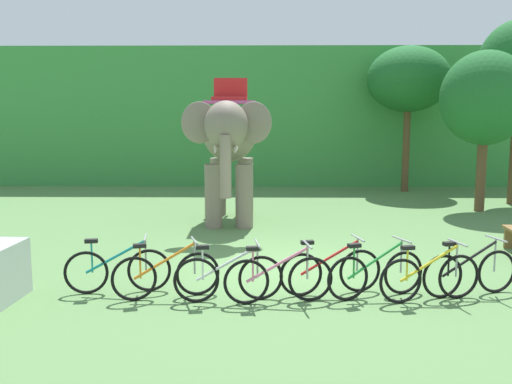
% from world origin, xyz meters
% --- Properties ---
extents(ground_plane, '(80.00, 80.00, 0.00)m').
position_xyz_m(ground_plane, '(0.00, 0.00, 0.00)').
color(ground_plane, '#567F47').
extents(foliage_hedge, '(36.00, 6.00, 5.28)m').
position_xyz_m(foliage_hedge, '(0.00, 14.32, 2.64)').
color(foliage_hedge, '#3D8E42').
rests_on(foliage_hedge, ground).
extents(tree_center_right, '(2.90, 2.90, 5.15)m').
position_xyz_m(tree_center_right, '(4.73, 10.11, 3.97)').
color(tree_center_right, brown).
rests_on(tree_center_right, ground).
extents(tree_left, '(2.53, 2.53, 4.61)m').
position_xyz_m(tree_left, '(5.97, 6.19, 3.25)').
color(tree_left, brown).
rests_on(tree_left, ground).
extents(elephant, '(2.08, 4.15, 3.78)m').
position_xyz_m(elephant, '(-1.22, 4.26, 2.20)').
color(elephant, gray).
rests_on(elephant, ground).
extents(bike_teal, '(1.70, 0.52, 0.92)m').
position_xyz_m(bike_teal, '(-2.69, -1.48, 0.39)').
color(bike_teal, black).
rests_on(bike_teal, ground).
extents(bike_orange, '(1.65, 0.65, 0.92)m').
position_xyz_m(bike_orange, '(-1.86, -1.73, 0.39)').
color(bike_orange, black).
rests_on(bike_orange, ground).
extents(bike_white, '(1.70, 0.52, 0.92)m').
position_xyz_m(bike_white, '(-0.87, -1.86, 0.39)').
color(bike_white, black).
rests_on(bike_white, ground).
extents(bike_pink, '(1.70, 0.52, 0.92)m').
position_xyz_m(bike_pink, '(-0.10, -1.93, 0.39)').
color(bike_pink, black).
rests_on(bike_pink, ground).
extents(bike_red, '(1.68, 0.58, 0.92)m').
position_xyz_m(bike_red, '(0.75, -1.49, 0.39)').
color(bike_red, black).
rests_on(bike_red, ground).
extents(bike_green, '(1.62, 0.72, 0.92)m').
position_xyz_m(bike_green, '(1.45, -1.65, 0.39)').
color(bike_green, black).
rests_on(bike_green, ground).
extents(bike_yellow, '(1.67, 0.61, 0.92)m').
position_xyz_m(bike_yellow, '(2.25, -1.81, 0.39)').
color(bike_yellow, black).
rests_on(bike_yellow, ground).
extents(bike_black, '(1.66, 0.64, 0.92)m').
position_xyz_m(bike_black, '(2.97, -1.53, 0.39)').
color(bike_black, black).
rests_on(bike_black, ground).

